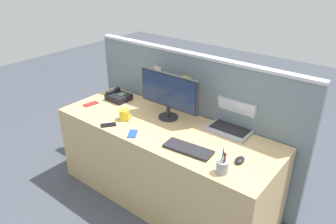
{
  "coord_description": "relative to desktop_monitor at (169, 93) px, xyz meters",
  "views": [
    {
      "loc": [
        1.52,
        -1.87,
        2.07
      ],
      "look_at": [
        0.0,
        0.05,
        0.86
      ],
      "focal_mm": 34.84,
      "sensor_mm": 36.0,
      "label": 1
    }
  ],
  "objects": [
    {
      "name": "cubicle_divider",
      "position": [
        0.08,
        0.24,
        -0.33
      ],
      "size": [
        2.2,
        0.08,
        1.29
      ],
      "color": "slate",
      "rests_on": "ground_plane"
    },
    {
      "name": "desktop_monitor",
      "position": [
        0.0,
        0.0,
        0.0
      ],
      "size": [
        0.6,
        0.18,
        0.41
      ],
      "color": "#232328",
      "rests_on": "desk"
    },
    {
      "name": "coffee_mug",
      "position": [
        -0.28,
        -0.27,
        -0.19
      ],
      "size": [
        0.13,
        0.09,
        0.09
      ],
      "color": "yellow",
      "rests_on": "desk"
    },
    {
      "name": "laptop",
      "position": [
        0.54,
        0.16,
        -0.18
      ],
      "size": [
        0.35,
        0.25,
        0.25
      ],
      "color": "#9EA0A8",
      "rests_on": "desk"
    },
    {
      "name": "computer_mouse_right_hand",
      "position": [
        0.81,
        -0.23,
        -0.22
      ],
      "size": [
        0.06,
        0.1,
        0.03
      ],
      "primitive_type": "ellipsoid",
      "rotation": [
        0.0,
        0.0,
        0.03
      ],
      "color": "black",
      "rests_on": "desk"
    },
    {
      "name": "pen_cup",
      "position": [
        0.78,
        -0.41,
        -0.19
      ],
      "size": [
        0.08,
        0.08,
        0.18
      ],
      "color": "#99999E",
      "rests_on": "desk"
    },
    {
      "name": "cell_phone_red_case",
      "position": [
        -0.76,
        -0.25,
        -0.23
      ],
      "size": [
        0.09,
        0.15,
        0.01
      ],
      "primitive_type": "cube",
      "rotation": [
        0.0,
        0.0,
        -0.17
      ],
      "color": "#B22323",
      "rests_on": "desk"
    },
    {
      "name": "ground_plane",
      "position": [
        0.08,
        -0.16,
        -0.98
      ],
      "size": [
        10.0,
        10.0,
        0.0
      ],
      "primitive_type": "plane",
      "color": "#424751"
    },
    {
      "name": "desk",
      "position": [
        0.08,
        -0.16,
        -0.61
      ],
      "size": [
        1.99,
        0.72,
        0.74
      ],
      "primitive_type": "cube",
      "color": "tan",
      "rests_on": "ground_plane"
    },
    {
      "name": "cell_phone_blue_case",
      "position": [
        -0.05,
        -0.42,
        -0.23
      ],
      "size": [
        0.13,
        0.14,
        0.01
      ],
      "primitive_type": "cube",
      "rotation": [
        0.0,
        0.0,
        0.58
      ],
      "color": "blue",
      "rests_on": "desk"
    },
    {
      "name": "cell_phone_black_slab",
      "position": [
        -0.31,
        -0.44,
        -0.23
      ],
      "size": [
        0.13,
        0.14,
        0.01
      ],
      "primitive_type": "cube",
      "rotation": [
        0.0,
        0.0,
        -0.64
      ],
      "color": "black",
      "rests_on": "desk"
    },
    {
      "name": "desk_phone",
      "position": [
        -0.64,
        -0.01,
        -0.2
      ],
      "size": [
        0.22,
        0.18,
        0.09
      ],
      "color": "black",
      "rests_on": "desk"
    },
    {
      "name": "keyboard_main",
      "position": [
        0.44,
        -0.33,
        -0.23
      ],
      "size": [
        0.38,
        0.17,
        0.02
      ],
      "primitive_type": "cube",
      "rotation": [
        0.0,
        0.0,
        0.1
      ],
      "color": "#232328",
      "rests_on": "desk"
    }
  ]
}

